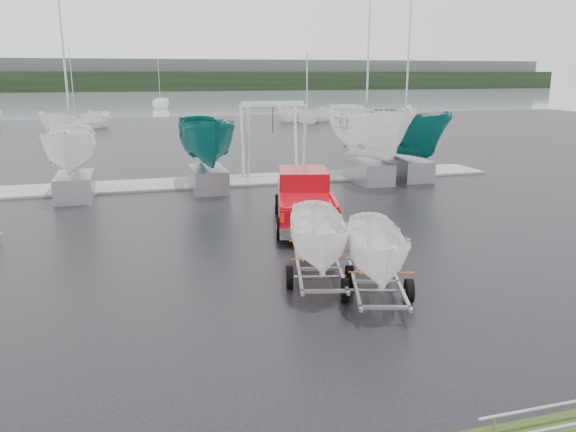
{
  "coord_description": "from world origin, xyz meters",
  "views": [
    {
      "loc": [
        -4.42,
        -15.79,
        5.56
      ],
      "look_at": [
        0.23,
        0.64,
        1.2
      ],
      "focal_mm": 35.0,
      "sensor_mm": 36.0,
      "label": 1
    }
  ],
  "objects_px": {
    "trailer_parked": "(379,208)",
    "boat_hoist": "(273,130)",
    "pickup_truck": "(304,197)",
    "trailer_hitched": "(320,194)"
  },
  "relations": [
    {
      "from": "trailer_parked",
      "to": "boat_hoist",
      "type": "relative_size",
      "value": 1.05
    },
    {
      "from": "pickup_truck",
      "to": "boat_hoist",
      "type": "distance_m",
      "value": 9.26
    },
    {
      "from": "pickup_truck",
      "to": "trailer_hitched",
      "type": "distance_m",
      "value": 6.6
    },
    {
      "from": "boat_hoist",
      "to": "trailer_hitched",
      "type": "bearing_deg",
      "value": -99.75
    },
    {
      "from": "boat_hoist",
      "to": "trailer_parked",
      "type": "bearing_deg",
      "value": -95.35
    },
    {
      "from": "pickup_truck",
      "to": "boat_hoist",
      "type": "bearing_deg",
      "value": 96.95
    },
    {
      "from": "pickup_truck",
      "to": "boat_hoist",
      "type": "xyz_separation_m",
      "value": [
        1.09,
        9.05,
        1.65
      ]
    },
    {
      "from": "trailer_parked",
      "to": "boat_hoist",
      "type": "height_order",
      "value": "trailer_parked"
    },
    {
      "from": "trailer_hitched",
      "to": "trailer_parked",
      "type": "height_order",
      "value": "trailer_hitched"
    },
    {
      "from": "trailer_hitched",
      "to": "trailer_parked",
      "type": "distance_m",
      "value": 1.7
    }
  ]
}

